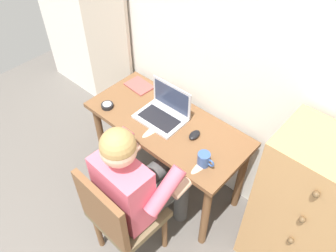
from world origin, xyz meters
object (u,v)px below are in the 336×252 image
object	(u,v)px
dresser	(308,215)
person_seated	(139,181)
desk	(167,133)
laptop	(164,111)
chair	(119,216)
notebook_pad	(139,86)
coffee_mug	(204,159)
computer_mouse	(194,135)
desk_clock	(107,106)

from	to	relation	value
dresser	person_seated	bearing A→B (deg)	-147.96
desk	laptop	bearing A→B (deg)	151.97
chair	notebook_pad	size ratio (longest dim) A/B	4.21
desk	coffee_mug	distance (m)	0.48
desk	notebook_pad	size ratio (longest dim) A/B	5.74
chair	notebook_pad	bearing A→B (deg)	127.62
dresser	laptop	bearing A→B (deg)	-177.24
laptop	coffee_mug	size ratio (longest dim) A/B	2.87
computer_mouse	coffee_mug	world-z (taller)	coffee_mug
person_seated	laptop	size ratio (longest dim) A/B	3.49
desk_clock	notebook_pad	xyz separation A→B (m)	(-0.00, 0.33, -0.01)
desk	desk_clock	world-z (taller)	desk_clock
laptop	notebook_pad	bearing A→B (deg)	161.91
notebook_pad	desk	bearing A→B (deg)	-15.78
chair	notebook_pad	world-z (taller)	chair
dresser	person_seated	distance (m)	1.04
desk_clock	notebook_pad	bearing A→B (deg)	90.32
dresser	notebook_pad	bearing A→B (deg)	177.31
laptop	desk_clock	xyz separation A→B (m)	(-0.38, -0.21, -0.04)
dresser	computer_mouse	size ratio (longest dim) A/B	11.65
computer_mouse	notebook_pad	world-z (taller)	computer_mouse
desk	person_seated	xyz separation A→B (m)	(0.19, -0.47, 0.06)
computer_mouse	desk_clock	world-z (taller)	computer_mouse
person_seated	computer_mouse	distance (m)	0.49
dresser	desk_clock	world-z (taller)	dresser
person_seated	notebook_pad	distance (m)	0.88
desk_clock	coffee_mug	size ratio (longest dim) A/B	0.75
computer_mouse	desk_clock	distance (m)	0.70
laptop	coffee_mug	bearing A→B (deg)	-18.11
chair	computer_mouse	distance (m)	0.72
computer_mouse	chair	bearing A→B (deg)	-98.07
laptop	notebook_pad	distance (m)	0.40
desk_clock	coffee_mug	xyz separation A→B (m)	(0.86, 0.05, 0.03)
laptop	desk_clock	size ratio (longest dim) A/B	3.82
person_seated	computer_mouse	size ratio (longest dim) A/B	12.02
computer_mouse	notebook_pad	bearing A→B (deg)	164.80
dresser	person_seated	size ratio (longest dim) A/B	0.97
chair	laptop	xyz separation A→B (m)	(-0.24, 0.68, 0.29)
laptop	notebook_pad	world-z (taller)	laptop
desk_clock	person_seated	bearing A→B (deg)	-24.92
person_seated	laptop	world-z (taller)	person_seated
dresser	coffee_mug	xyz separation A→B (m)	(-0.64, -0.21, 0.20)
chair	laptop	bearing A→B (deg)	109.28
chair	coffee_mug	xyz separation A→B (m)	(0.24, 0.52, 0.28)
notebook_pad	desk_clock	bearing A→B (deg)	-86.08
coffee_mug	desk_clock	bearing A→B (deg)	-176.69
desk_clock	coffee_mug	world-z (taller)	coffee_mug
laptop	coffee_mug	world-z (taller)	laptop
dresser	coffee_mug	distance (m)	0.71
coffee_mug	person_seated	bearing A→B (deg)	-124.88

